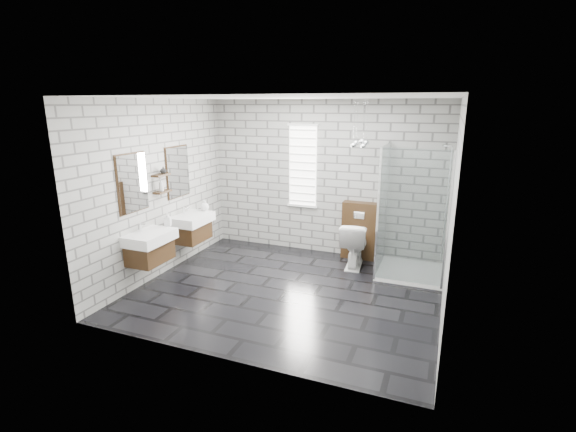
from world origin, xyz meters
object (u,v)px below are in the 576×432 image
Objects in this scene: shower_enclosure at (405,245)px; toilet at (354,244)px; vanity_left at (148,238)px; vanity_right at (190,220)px; cistern_panel at (359,231)px.

toilet is at bearing 171.17° from shower_enclosure.
vanity_right is at bearing 90.00° from vanity_left.
shower_enclosure is at bearing -32.19° from cistern_panel.
shower_enclosure reaches higher than vanity_left.
cistern_panel is at bearing 41.75° from vanity_left.
vanity_left is at bearing -152.27° from shower_enclosure.
shower_enclosure reaches higher than toilet.
vanity_right reaches higher than toilet.
toilet is at bearing 18.44° from vanity_right.
cistern_panel is (2.59, 2.31, -0.26)m from vanity_left.
vanity_left and vanity_right have the same top height.
shower_enclosure is 2.68× the size of toilet.
cistern_panel reaches higher than toilet.
cistern_panel is 1.32× the size of toilet.
vanity_left is 3.86m from shower_enclosure.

